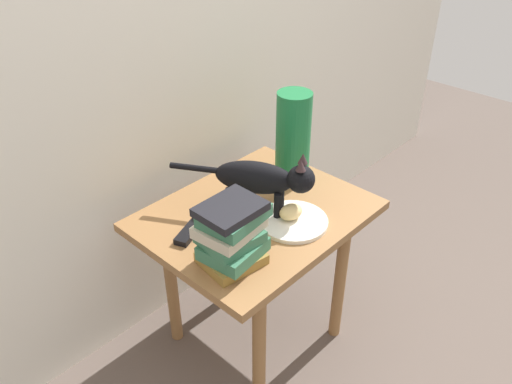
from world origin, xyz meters
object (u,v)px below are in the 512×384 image
object	(u,v)px
side_table	(256,233)
green_vase	(293,138)
plate	(293,221)
bread_roll	(291,212)
book_stack	(232,234)
tv_remote	(191,230)
cat	(263,179)

from	to	relation	value
side_table	green_vase	world-z (taller)	green_vase
plate	bread_roll	size ratio (longest dim) A/B	2.83
plate	bread_roll	world-z (taller)	bread_roll
book_stack	tv_remote	world-z (taller)	book_stack
side_table	cat	distance (m)	0.22
side_table	book_stack	distance (m)	0.33
book_stack	tv_remote	xyz separation A→B (m)	(0.01, 0.20, -0.09)
side_table	tv_remote	size ratio (longest dim) A/B	4.86
side_table	tv_remote	xyz separation A→B (m)	(-0.22, 0.07, 0.10)
side_table	book_stack	xyz separation A→B (m)	(-0.23, -0.12, 0.19)
bread_roll	green_vase	xyz separation A→B (m)	(0.21, 0.17, 0.13)
side_table	green_vase	distance (m)	0.36
cat	tv_remote	xyz separation A→B (m)	(-0.23, 0.09, -0.12)
book_stack	cat	bearing A→B (deg)	23.22
plate	bread_roll	bearing A→B (deg)	91.06
side_table	green_vase	size ratio (longest dim) A/B	2.18
bread_roll	book_stack	world-z (taller)	book_stack
green_vase	tv_remote	world-z (taller)	green_vase
cat	bread_roll	bearing A→B (deg)	-76.26
cat	side_table	bearing A→B (deg)	124.46
side_table	cat	world-z (taller)	cat
plate	cat	distance (m)	0.17
book_stack	plate	bearing A→B (deg)	-1.50
bread_roll	tv_remote	size ratio (longest dim) A/B	0.53
cat	green_vase	distance (m)	0.25
bread_roll	side_table	bearing A→B (deg)	107.34
plate	tv_remote	size ratio (longest dim) A/B	1.51
tv_remote	side_table	bearing A→B (deg)	-39.17
bread_roll	cat	size ratio (longest dim) A/B	0.19
bread_roll	book_stack	distance (m)	0.28
tv_remote	plate	bearing A→B (deg)	-59.05
side_table	book_stack	world-z (taller)	book_stack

